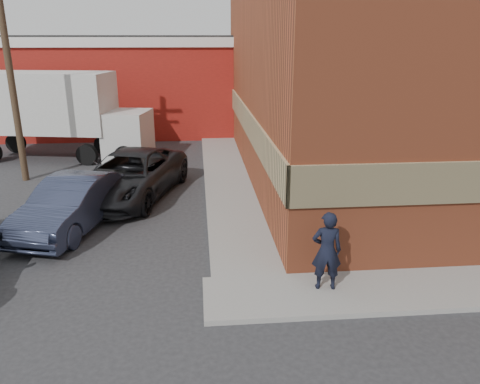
# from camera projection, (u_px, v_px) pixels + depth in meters

# --- Properties ---
(ground) EXTENTS (90.00, 90.00, 0.00)m
(ground) POSITION_uv_depth(u_px,v_px,m) (224.00, 281.00, 11.06)
(ground) COLOR #28282B
(ground) RESTS_ON ground
(brick_building) EXTENTS (14.25, 18.25, 9.36)m
(brick_building) POSITION_uv_depth(u_px,v_px,m) (420.00, 58.00, 18.83)
(brick_building) COLOR #A84A2B
(brick_building) RESTS_ON ground
(sidewalk_west) EXTENTS (1.80, 18.00, 0.12)m
(sidewalk_west) POSITION_uv_depth(u_px,v_px,m) (226.00, 173.00, 19.60)
(sidewalk_west) COLOR gray
(sidewalk_west) RESTS_ON ground
(warehouse) EXTENTS (16.30, 8.30, 5.60)m
(warehouse) POSITION_uv_depth(u_px,v_px,m) (106.00, 83.00, 28.57)
(warehouse) COLOR maroon
(warehouse) RESTS_ON ground
(utility_pole) EXTENTS (2.00, 0.26, 9.00)m
(utility_pole) POSITION_uv_depth(u_px,v_px,m) (8.00, 58.00, 17.43)
(utility_pole) COLOR #463623
(utility_pole) RESTS_ON ground
(man) EXTENTS (0.70, 0.50, 1.82)m
(man) POSITION_uv_depth(u_px,v_px,m) (327.00, 251.00, 10.26)
(man) COLOR black
(man) RESTS_ON sidewalk_south
(sedan) EXTENTS (2.85, 4.99, 1.55)m
(sedan) POSITION_uv_depth(u_px,v_px,m) (72.00, 204.00, 13.89)
(sedan) COLOR #2E344D
(sedan) RESTS_ON ground
(suv_a) EXTENTS (4.28, 6.44, 1.64)m
(suv_a) POSITION_uv_depth(u_px,v_px,m) (130.00, 175.00, 16.63)
(suv_a) COLOR black
(suv_a) RESTS_ON ground
(box_truck) EXTENTS (8.40, 3.84, 4.00)m
(box_truck) POSITION_uv_depth(u_px,v_px,m) (61.00, 110.00, 21.57)
(box_truck) COLOR silver
(box_truck) RESTS_ON ground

